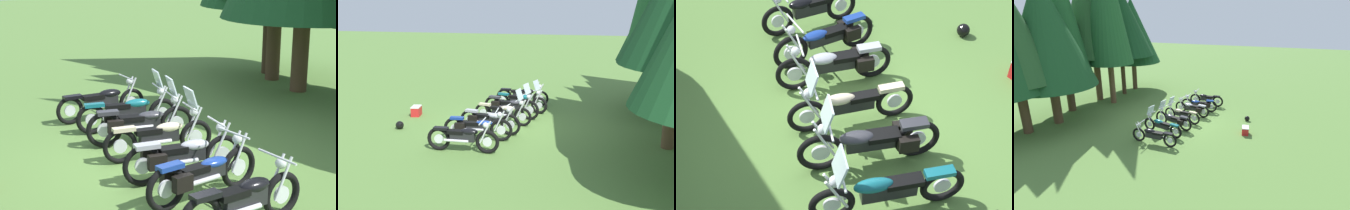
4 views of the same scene
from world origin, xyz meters
The scene contains 15 objects.
ground_plane centered at (0.00, 0.00, 0.00)m, with size 80.00×80.00×0.00m, color #547A38.
motorcycle_0 centered at (-3.08, 0.25, 0.45)m, with size 0.75×2.28×0.99m.
motorcycle_1 centered at (-1.96, 0.38, 0.46)m, with size 0.78×2.30×1.35m.
motorcycle_2 centered at (-1.03, 0.13, 0.48)m, with size 0.96×2.28×1.39m.
motorcycle_3 centered at (-0.09, 0.06, 0.46)m, with size 0.70×2.24×1.35m.
motorcycle_4 centered at (1.04, -0.21, 0.46)m, with size 0.82×2.23×1.02m.
motorcycle_5 centered at (1.91, -0.39, 0.45)m, with size 0.75×2.27×1.02m.
motorcycle_6 centered at (3.06, -0.47, 0.46)m, with size 0.78×2.24×1.01m.
pine_tree_2 centered at (-2.66, 6.35, 4.85)m, with size 4.68×4.68×7.60m.
pine_tree_3 centered at (-0.82, 7.08, 5.86)m, with size 3.02×3.02×9.71m.
pine_tree_5 centered at (1.68, 6.90, 6.37)m, with size 4.37×4.37×9.71m.
pine_tree_6 centered at (3.53, 6.08, 5.37)m, with size 4.58×4.58×7.85m.
pine_tree_7 centered at (5.10, 6.08, 4.52)m, with size 4.15×4.15×6.89m.
picnic_cooler centered at (-0.48, -3.53, 0.19)m, with size 0.55×0.39×0.39m.
dropped_helmet centered at (1.31, -3.38, 0.14)m, with size 0.29×0.29×0.29m, color black.
Camera 4 is at (-12.79, -4.87, 5.63)m, focal length 28.04 mm.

